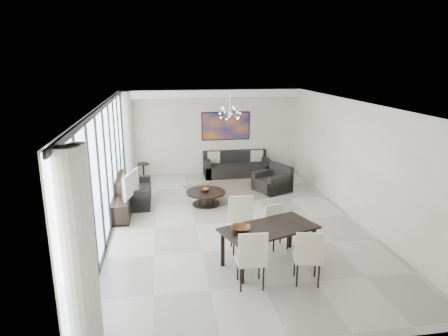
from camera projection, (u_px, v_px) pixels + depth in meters
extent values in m
cube|color=#A8A39B|center=(235.00, 222.00, 9.78)|extent=(6.00, 9.00, 0.02)
cube|color=white|center=(235.00, 104.00, 9.02)|extent=(6.00, 9.00, 0.02)
cube|color=silver|center=(211.00, 132.00, 13.68)|extent=(6.00, 0.02, 2.90)
cube|color=silver|center=(298.00, 253.00, 5.12)|extent=(6.00, 0.02, 2.90)
cube|color=silver|center=(354.00, 160.00, 9.85)|extent=(0.02, 9.00, 2.90)
cube|color=silver|center=(105.00, 170.00, 8.96)|extent=(0.01, 8.95, 2.85)
cube|color=black|center=(101.00, 108.00, 8.59)|extent=(0.04, 8.95, 0.10)
cube|color=black|center=(111.00, 229.00, 9.34)|extent=(0.04, 8.95, 0.06)
cube|color=black|center=(67.00, 252.00, 5.15)|extent=(0.04, 0.05, 2.88)
cube|color=black|center=(82.00, 222.00, 6.10)|extent=(0.04, 0.05, 2.88)
cube|color=black|center=(92.00, 200.00, 7.06)|extent=(0.04, 0.05, 2.88)
cube|color=black|center=(100.00, 183.00, 8.01)|extent=(0.04, 0.05, 2.88)
cube|color=black|center=(106.00, 170.00, 8.96)|extent=(0.04, 0.05, 2.88)
cube|color=black|center=(112.00, 160.00, 9.92)|extent=(0.04, 0.05, 2.88)
cube|color=black|center=(116.00, 151.00, 10.87)|extent=(0.04, 0.05, 2.88)
cube|color=black|center=(119.00, 143.00, 11.82)|extent=(0.04, 0.05, 2.88)
cube|color=black|center=(122.00, 137.00, 12.77)|extent=(0.04, 0.05, 2.88)
cylinder|color=silver|center=(76.00, 257.00, 5.03)|extent=(0.36, 0.36, 2.85)
cylinder|color=silver|center=(127.00, 136.00, 12.94)|extent=(0.36, 0.36, 2.85)
cube|color=white|center=(212.00, 94.00, 13.15)|extent=(5.98, 0.40, 0.26)
cube|color=#AE6018|center=(226.00, 126.00, 13.68)|extent=(1.68, 0.04, 0.98)
cylinder|color=silver|center=(230.00, 104.00, 11.52)|extent=(0.02, 0.02, 0.55)
sphere|color=silver|center=(230.00, 113.00, 11.59)|extent=(0.12, 0.12, 0.12)
cube|color=black|center=(237.00, 190.00, 12.21)|extent=(3.28, 2.87, 0.01)
cylinder|color=black|center=(206.00, 192.00, 10.88)|extent=(1.08, 1.08, 0.04)
cylinder|color=black|center=(206.00, 199.00, 10.93)|extent=(0.48, 0.48, 0.33)
cylinder|color=black|center=(206.00, 204.00, 10.97)|extent=(0.76, 0.76, 0.03)
imported|color=brown|center=(205.00, 190.00, 10.88)|extent=(0.27, 0.27, 0.08)
cube|color=black|center=(237.00, 170.00, 13.68)|extent=(2.22, 0.91, 0.40)
cube|color=black|center=(235.00, 156.00, 13.92)|extent=(2.22, 0.18, 0.40)
cube|color=black|center=(207.00, 168.00, 13.50)|extent=(0.18, 0.91, 0.58)
cube|color=black|center=(265.00, 166.00, 13.81)|extent=(0.18, 0.91, 0.58)
cube|color=black|center=(134.00, 196.00, 11.05)|extent=(0.88, 1.56, 0.39)
cube|color=black|center=(120.00, 183.00, 10.89)|extent=(0.18, 1.56, 0.39)
cube|color=black|center=(133.00, 202.00, 10.36)|extent=(0.88, 0.18, 0.57)
cube|color=black|center=(136.00, 186.00, 11.68)|extent=(0.88, 0.18, 0.57)
cube|color=black|center=(272.00, 185.00, 12.05)|extent=(1.18, 1.21, 0.39)
cube|color=black|center=(281.00, 171.00, 12.14)|extent=(0.55, 0.91, 0.39)
cube|color=black|center=(264.00, 179.00, 12.33)|extent=(0.87, 0.53, 0.56)
cube|color=black|center=(280.00, 185.00, 11.73)|extent=(0.87, 0.53, 0.56)
cylinder|color=black|center=(143.00, 164.00, 13.24)|extent=(0.38, 0.38, 0.04)
cylinder|color=black|center=(144.00, 171.00, 13.31)|extent=(0.06, 0.06, 0.48)
cylinder|color=black|center=(144.00, 178.00, 13.37)|extent=(0.27, 0.27, 0.03)
cube|color=black|center=(122.00, 206.00, 10.19)|extent=(0.45, 1.61, 0.50)
imported|color=gray|center=(127.00, 184.00, 10.10)|extent=(0.40, 1.06, 0.61)
cube|color=black|center=(269.00, 228.00, 7.61)|extent=(2.03, 1.49, 0.04)
cube|color=black|center=(242.00, 265.00, 7.03)|extent=(0.07, 0.07, 0.72)
cube|color=black|center=(223.00, 249.00, 7.63)|extent=(0.07, 0.07, 0.72)
cube|color=black|center=(313.00, 245.00, 7.79)|extent=(0.07, 0.07, 0.72)
cube|color=black|center=(290.00, 231.00, 8.39)|extent=(0.07, 0.07, 0.72)
cube|color=beige|center=(251.00, 259.00, 6.93)|extent=(0.52, 0.52, 0.07)
cube|color=beige|center=(253.00, 250.00, 6.64)|extent=(0.50, 0.08, 0.61)
cylinder|color=black|center=(238.00, 268.00, 7.16)|extent=(0.04, 0.04, 0.47)
cylinder|color=black|center=(263.00, 278.00, 6.83)|extent=(0.04, 0.04, 0.47)
cube|color=beige|center=(307.00, 257.00, 7.05)|extent=(0.57, 0.57, 0.06)
cube|color=beige|center=(310.00, 249.00, 6.78)|extent=(0.48, 0.15, 0.58)
cylinder|color=black|center=(295.00, 265.00, 7.30)|extent=(0.04, 0.04, 0.45)
cylinder|color=black|center=(319.00, 276.00, 6.93)|extent=(0.04, 0.04, 0.45)
cube|color=beige|center=(242.00, 228.00, 8.20)|extent=(0.54, 0.54, 0.07)
cube|color=beige|center=(241.00, 210.00, 8.34)|extent=(0.52, 0.08, 0.63)
cylinder|color=black|center=(253.00, 244.00, 8.10)|extent=(0.04, 0.04, 0.48)
cylinder|color=black|center=(231.00, 236.00, 8.45)|extent=(0.04, 0.04, 0.48)
cube|color=beige|center=(277.00, 229.00, 8.37)|extent=(0.48, 0.48, 0.05)
cube|color=beige|center=(274.00, 216.00, 8.48)|extent=(0.41, 0.12, 0.50)
cylinder|color=black|center=(288.00, 241.00, 8.34)|extent=(0.04, 0.04, 0.39)
cylinder|color=black|center=(267.00, 237.00, 8.53)|extent=(0.04, 0.04, 0.39)
imported|color=brown|center=(241.00, 229.00, 7.44)|extent=(0.42, 0.42, 0.09)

